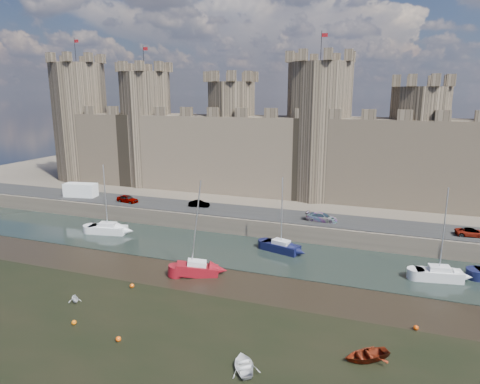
{
  "coord_description": "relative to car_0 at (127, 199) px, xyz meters",
  "views": [
    {
      "loc": [
        14.64,
        -26.28,
        20.47
      ],
      "look_at": [
        -2.85,
        22.0,
        8.61
      ],
      "focal_mm": 32.0,
      "sensor_mm": 36.0,
      "label": 1
    }
  ],
  "objects": [
    {
      "name": "ground",
      "position": [
        26.97,
        -32.86,
        -3.16
      ],
      "size": [
        160.0,
        160.0,
        0.0
      ],
      "primitive_type": "plane",
      "color": "black",
      "rests_on": "ground"
    },
    {
      "name": "water_channel",
      "position": [
        26.97,
        -8.86,
        -3.12
      ],
      "size": [
        160.0,
        12.0,
        0.08
      ],
      "primitive_type": "cube",
      "color": "black",
      "rests_on": "ground"
    },
    {
      "name": "quay",
      "position": [
        26.97,
        27.14,
        -1.91
      ],
      "size": [
        160.0,
        60.0,
        2.5
      ],
      "primitive_type": "cube",
      "color": "#4C443A",
      "rests_on": "ground"
    },
    {
      "name": "road",
      "position": [
        26.97,
        1.14,
        -0.61
      ],
      "size": [
        160.0,
        7.0,
        0.1
      ],
      "primitive_type": "cube",
      "color": "black",
      "rests_on": "quay"
    },
    {
      "name": "castle",
      "position": [
        26.33,
        15.14,
        8.51
      ],
      "size": [
        108.5,
        11.0,
        29.0
      ],
      "color": "#42382B",
      "rests_on": "quay"
    },
    {
      "name": "car_0",
      "position": [
        0.0,
        0.0,
        0.0
      ],
      "size": [
        4.08,
        2.15,
        1.32
      ],
      "primitive_type": "imported",
      "rotation": [
        0.0,
        0.0,
        1.41
      ],
      "color": "gray",
      "rests_on": "quay"
    },
    {
      "name": "car_1",
      "position": [
        12.61,
        1.44,
        -0.11
      ],
      "size": [
        3.51,
        1.65,
        1.11
      ],
      "primitive_type": "imported",
      "rotation": [
        0.0,
        0.0,
        1.72
      ],
      "color": "gray",
      "rests_on": "quay"
    },
    {
      "name": "car_2",
      "position": [
        32.56,
        0.26,
        -0.01
      ],
      "size": [
        4.49,
        1.87,
        1.3
      ],
      "primitive_type": "imported",
      "rotation": [
        0.0,
        0.0,
        1.56
      ],
      "color": "gray",
      "rests_on": "quay"
    },
    {
      "name": "car_3",
      "position": [
        51.84,
        0.16,
        -0.11
      ],
      "size": [
        4.12,
        2.2,
        1.1
      ],
      "primitive_type": "imported",
      "rotation": [
        0.0,
        0.0,
        1.67
      ],
      "color": "gray",
      "rests_on": "quay"
    },
    {
      "name": "van",
      "position": [
        -10.13,
        0.64,
        0.57
      ],
      "size": [
        5.94,
        3.21,
        2.46
      ],
      "primitive_type": "cube",
      "rotation": [
        0.0,
        0.0,
        0.18
      ],
      "color": "white",
      "rests_on": "quay"
    },
    {
      "name": "sailboat_0",
      "position": [
        2.3,
        -8.65,
        -2.36
      ],
      "size": [
        5.83,
        3.09,
        10.36
      ],
      "rotation": [
        0.0,
        0.0,
        0.17
      ],
      "color": "silver",
      "rests_on": "ground"
    },
    {
      "name": "sailboat_1",
      "position": [
        28.55,
        -7.19,
        -2.37
      ],
      "size": [
        5.34,
        3.28,
        10.0
      ],
      "rotation": [
        0.0,
        0.0,
        -0.29
      ],
      "color": "black",
      "rests_on": "ground"
    },
    {
      "name": "sailboat_2",
      "position": [
        47.38,
        -9.79,
        -2.32
      ],
      "size": [
        5.17,
        2.72,
        10.6
      ],
      "rotation": [
        0.0,
        0.0,
        0.17
      ],
      "color": "silver",
      "rests_on": "ground"
    },
    {
      "name": "sailboat_4",
      "position": [
        21.34,
        -17.69,
        -2.35
      ],
      "size": [
        5.16,
        3.65,
        11.26
      ],
      "rotation": [
        0.0,
        0.0,
        0.41
      ],
      "color": "maroon",
      "rests_on": "ground"
    },
    {
      "name": "dinghy_2",
      "position": [
        32.16,
        -32.13,
        -2.85
      ],
      "size": [
        3.33,
        3.67,
        0.62
      ],
      "primitive_type": "imported",
      "rotation": [
        1.57,
        0.0,
        3.65
      ],
      "color": "white",
      "rests_on": "ground"
    },
    {
      "name": "dinghy_3",
      "position": [
        12.68,
        -27.85,
        -2.78
      ],
      "size": [
        1.92,
        1.88,
        0.77
      ],
      "primitive_type": "imported",
      "rotation": [
        1.57,
        0.0,
        0.95
      ],
      "color": "silver",
      "rests_on": "ground"
    },
    {
      "name": "dinghy_4",
      "position": [
        40.79,
        -27.77,
        -2.79
      ],
      "size": [
        4.33,
        3.92,
        0.73
      ],
      "primitive_type": "imported",
      "rotation": [
        1.57,
        0.0,
        5.21
      ],
      "color": "maroon",
      "rests_on": "ground"
    },
    {
      "name": "buoy_0",
      "position": [
        15.52,
        -31.33,
        -2.94
      ],
      "size": [
        0.45,
        0.45,
        0.45
      ],
      "primitive_type": "sphere",
      "color": "orange",
      "rests_on": "ground"
    },
    {
      "name": "buoy_1",
      "position": [
        16.12,
        -23.06,
        -2.92
      ],
      "size": [
        0.48,
        0.48,
        0.48
      ],
      "primitive_type": "sphere",
      "color": "#E1510A",
      "rests_on": "ground"
    },
    {
      "name": "buoy_3",
      "position": [
        44.64,
        -21.7,
        -2.93
      ],
      "size": [
        0.45,
        0.45,
        0.45
      ],
      "primitive_type": "sphere",
      "color": "#D84409",
      "rests_on": "ground"
    },
    {
      "name": "buoy_4",
      "position": [
        20.91,
        -32.22,
        -2.93
      ],
      "size": [
        0.46,
        0.46,
        0.46
      ],
      "primitive_type": "sphere",
      "color": "#F3520A",
      "rests_on": "ground"
    }
  ]
}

